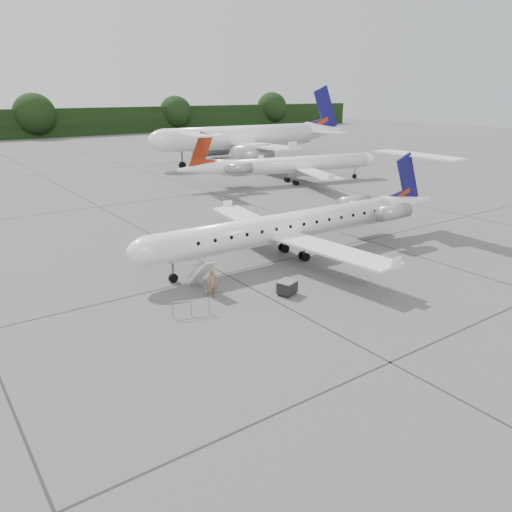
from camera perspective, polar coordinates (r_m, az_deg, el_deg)
ground at (r=35.68m, az=6.63°, el=-2.76°), size 320.00×320.00×0.00m
main_regional_jet at (r=39.13m, az=3.26°, el=4.88°), size 29.23×21.42×7.36m
airstair at (r=33.55m, az=-6.17°, el=-2.03°), size 0.92×2.55×2.31m
passenger at (r=32.46m, az=-4.99°, el=-3.12°), size 0.75×0.57×1.87m
safety_railing at (r=30.05m, az=-7.42°, el=-5.92°), size 2.12×0.74×1.00m
baggage_cart at (r=32.87m, az=3.58°, el=-3.59°), size 1.44×1.30×1.02m
bg_narrowbody at (r=92.89m, az=-1.63°, el=14.67°), size 39.53×29.61×13.60m
bg_regional_right at (r=73.12m, az=4.88°, el=11.28°), size 32.96×26.59×7.69m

